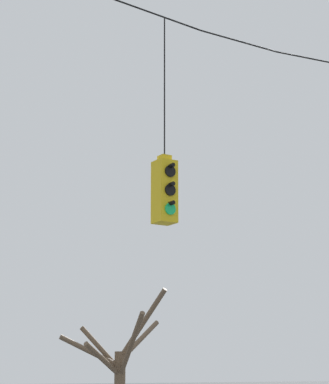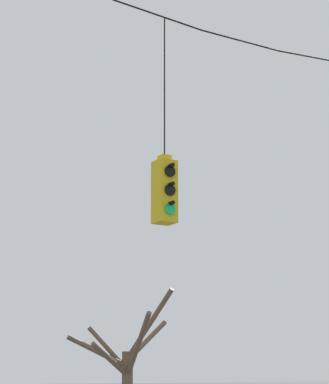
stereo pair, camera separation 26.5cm
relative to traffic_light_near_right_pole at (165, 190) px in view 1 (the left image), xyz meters
name	(u,v)px [view 1 (the left image)]	position (x,y,z in m)	size (l,w,h in m)	color
span_wire	(240,29)	(1.70, 0.00, 3.40)	(12.70, 0.03, 0.78)	black
traffic_light_near_right_pole	(165,190)	(0.00, 0.00, 0.00)	(0.34, 0.58, 3.77)	yellow
bare_tree	(120,370)	(4.19, 9.27, -2.99)	(3.35, 2.63, 4.35)	brown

